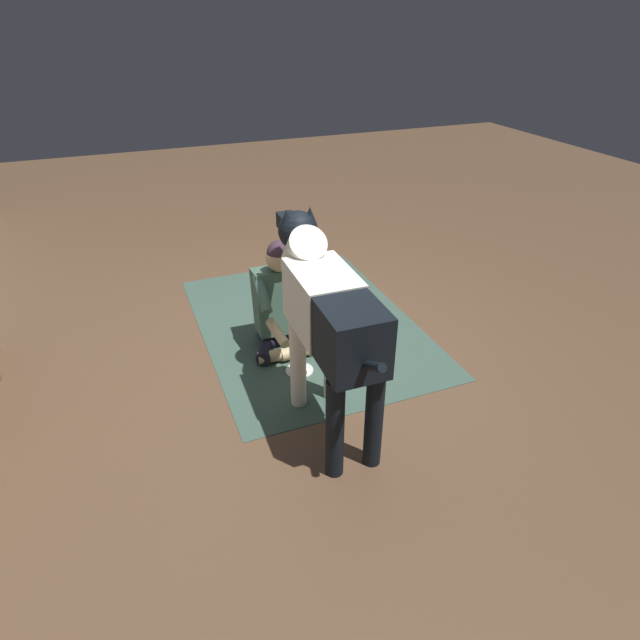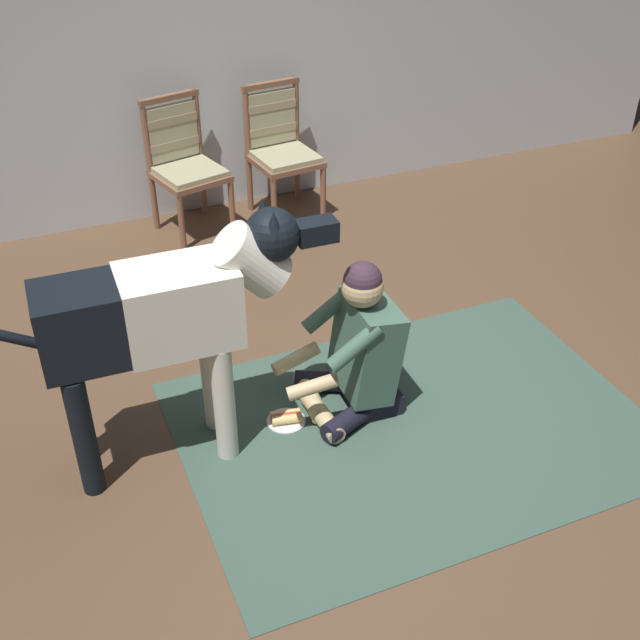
{
  "view_description": "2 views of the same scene",
  "coord_description": "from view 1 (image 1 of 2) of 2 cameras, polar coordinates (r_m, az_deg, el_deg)",
  "views": [
    {
      "loc": [
        -3.36,
        1.19,
        2.32
      ],
      "look_at": [
        -0.69,
        0.13,
        0.62
      ],
      "focal_mm": 29.76,
      "sensor_mm": 36.0,
      "label": 1
    },
    {
      "loc": [
        -1.41,
        -2.83,
        2.78
      ],
      "look_at": [
        -0.2,
        0.05,
        0.68
      ],
      "focal_mm": 44.8,
      "sensor_mm": 36.0,
      "label": 2
    }
  ],
  "objects": [
    {
      "name": "area_rug",
      "position": [
        4.49,
        -1.4,
        -0.47
      ],
      "size": [
        2.37,
        1.72,
        0.01
      ],
      "primitive_type": "cube",
      "color": "#364D42",
      "rests_on": "ground"
    },
    {
      "name": "person_sitting_on_floor",
      "position": [
        4.07,
        -4.06,
        1.7
      ],
      "size": [
        0.64,
        0.58,
        0.87
      ],
      "color": "black",
      "rests_on": "ground"
    },
    {
      "name": "hot_dog_on_plate",
      "position": [
        3.92,
        -2.22,
        -5.2
      ],
      "size": [
        0.2,
        0.2,
        0.06
      ],
      "color": "silver",
      "rests_on": "ground"
    },
    {
      "name": "large_dog",
      "position": [
        3.07,
        0.68,
        0.99
      ],
      "size": [
        1.56,
        0.36,
        1.26
      ],
      "color": "silver",
      "rests_on": "ground"
    },
    {
      "name": "ground_plane",
      "position": [
        4.25,
        -1.73,
        -2.47
      ],
      "size": [
        14.58,
        14.58,
        0.0
      ],
      "primitive_type": "plane",
      "color": "brown"
    }
  ]
}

